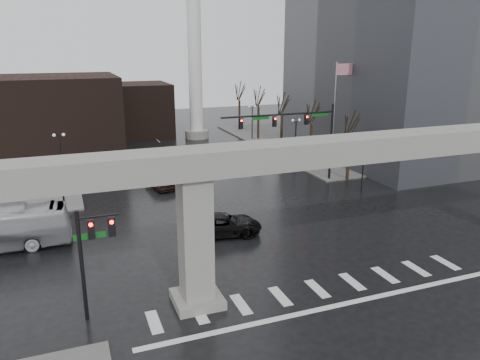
{
  "coord_description": "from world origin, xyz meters",
  "views": [
    {
      "loc": [
        -12.98,
        -22.29,
        13.76
      ],
      "look_at": [
        -1.61,
        7.52,
        4.5
      ],
      "focal_mm": 35.0,
      "sensor_mm": 36.0,
      "label": 1
    }
  ],
  "objects": [
    {
      "name": "ground",
      "position": [
        0.0,
        0.0,
        0.0
      ],
      "size": [
        160.0,
        160.0,
        0.0
      ],
      "primitive_type": "plane",
      "color": "black",
      "rests_on": "ground"
    },
    {
      "name": "far_car",
      "position": [
        -4.54,
        22.27,
        0.8
      ],
      "size": [
        2.65,
        4.92,
        1.59
      ],
      "primitive_type": "imported",
      "rotation": [
        0.0,
        0.0,
        0.17
      ],
      "color": "black",
      "rests_on": "ground"
    },
    {
      "name": "lamp_right_2",
      "position": [
        13.5,
        42.0,
        3.47
      ],
      "size": [
        1.22,
        0.32,
        5.11
      ],
      "color": "black",
      "rests_on": "ground"
    },
    {
      "name": "lamp_left_2",
      "position": [
        -13.5,
        42.0,
        3.47
      ],
      "size": [
        1.22,
        0.32,
        5.11
      ],
      "color": "black",
      "rests_on": "ground"
    },
    {
      "name": "lamp_left_0",
      "position": [
        -13.5,
        14.0,
        3.47
      ],
      "size": [
        1.22,
        0.32,
        5.11
      ],
      "color": "black",
      "rests_on": "ground"
    },
    {
      "name": "tree_right_1",
      "position": [
        14.53,
        26.02,
        2.85
      ],
      "size": [
        1.09,
        1.61,
        7.67
      ],
      "color": "black",
      "rests_on": "ground"
    },
    {
      "name": "building_far_left",
      "position": [
        -14.0,
        42.0,
        5.0
      ],
      "size": [
        16.0,
        14.0,
        10.0
      ],
      "primitive_type": "cube",
      "color": "black",
      "rests_on": "ground"
    },
    {
      "name": "signal_left_pole",
      "position": [
        -12.25,
        0.5,
        4.07
      ],
      "size": [
        2.3,
        0.3,
        6.0
      ],
      "color": "black",
      "rests_on": "ground"
    },
    {
      "name": "lamp_left_1",
      "position": [
        -13.5,
        28.0,
        3.47
      ],
      "size": [
        1.22,
        0.32,
        5.11
      ],
      "color": "black",
      "rests_on": "ground"
    },
    {
      "name": "sidewalk_ne",
      "position": [
        26.0,
        36.0,
        0.07
      ],
      "size": [
        28.0,
        36.0,
        0.15
      ],
      "primitive_type": "cube",
      "color": "slate",
      "rests_on": "ground"
    },
    {
      "name": "tree_right_4",
      "position": [
        14.53,
        50.02,
        3.04
      ],
      "size": [
        1.12,
        1.69,
        8.19
      ],
      "color": "black",
      "rests_on": "ground"
    },
    {
      "name": "signal_mast_arm",
      "position": [
        8.99,
        18.8,
        5.83
      ],
      "size": [
        12.12,
        0.43,
        8.0
      ],
      "color": "black",
      "rests_on": "ground"
    },
    {
      "name": "pickup_truck",
      "position": [
        -2.62,
        8.64,
        0.82
      ],
      "size": [
        6.28,
        3.62,
        1.65
      ],
      "primitive_type": "imported",
      "rotation": [
        0.0,
        0.0,
        1.41
      ],
      "color": "black",
      "rests_on": "ground"
    },
    {
      "name": "smokestack",
      "position": [
        6.0,
        46.0,
        13.35
      ],
      "size": [
        3.6,
        3.6,
        30.0
      ],
      "color": "white",
      "rests_on": "ground"
    },
    {
      "name": "tree_right_0",
      "position": [
        14.53,
        18.02,
        2.79
      ],
      "size": [
        1.09,
        1.58,
        7.5
      ],
      "color": "black",
      "rests_on": "ground"
    },
    {
      "name": "tree_right_2",
      "position": [
        14.53,
        34.02,
        2.91
      ],
      "size": [
        1.1,
        1.63,
        7.85
      ],
      "color": "black",
      "rests_on": "ground"
    },
    {
      "name": "tree_right_3",
      "position": [
        14.53,
        42.02,
        2.98
      ],
      "size": [
        1.11,
        1.66,
        8.02
      ],
      "color": "black",
      "rests_on": "ground"
    },
    {
      "name": "elevated_guideway",
      "position": [
        1.26,
        0.0,
        6.88
      ],
      "size": [
        48.0,
        2.6,
        8.7
      ],
      "color": "gray",
      "rests_on": "ground"
    },
    {
      "name": "lamp_right_0",
      "position": [
        13.5,
        14.0,
        3.47
      ],
      "size": [
        1.22,
        0.32,
        5.11
      ],
      "color": "black",
      "rests_on": "ground"
    },
    {
      "name": "flagpole_assembly",
      "position": [
        15.29,
        22.0,
        7.53
      ],
      "size": [
        2.06,
        0.12,
        12.0
      ],
      "color": "silver",
      "rests_on": "ground"
    },
    {
      "name": "lamp_right_1",
      "position": [
        13.5,
        28.0,
        3.47
      ],
      "size": [
        1.22,
        0.32,
        5.11
      ],
      "color": "black",
      "rests_on": "ground"
    },
    {
      "name": "building_far_mid",
      "position": [
        -2.0,
        52.0,
        4.0
      ],
      "size": [
        10.0,
        10.0,
        8.0
      ],
      "primitive_type": "cube",
      "color": "black",
      "rests_on": "ground"
    }
  ]
}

